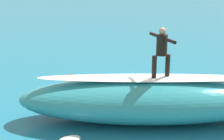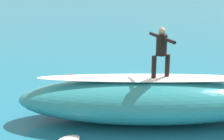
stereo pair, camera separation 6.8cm
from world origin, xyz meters
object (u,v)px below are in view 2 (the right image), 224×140
(surfboard_riding, at_px, (160,78))
(surfboard_paddling, at_px, (76,83))
(surfer_paddling, at_px, (77,80))
(surfer_riding, at_px, (161,49))

(surfboard_riding, height_order, surfboard_paddling, surfboard_riding)
(surfboard_riding, bearing_deg, surfer_paddling, -71.12)
(surfboard_riding, relative_size, surfboard_paddling, 0.86)
(surfboard_riding, height_order, surfer_paddling, surfboard_riding)
(surfboard_riding, distance_m, surfboard_paddling, 5.09)
(surfboard_paddling, bearing_deg, surfboard_riding, -170.70)
(surfboard_riding, xyz_separation_m, surfboard_paddling, (2.14, -4.38, -1.45))
(surfer_riding, bearing_deg, surfer_paddling, -71.12)
(surfer_riding, xyz_separation_m, surfer_paddling, (2.11, -4.26, -2.28))
(surfer_riding, relative_size, surfer_paddling, 1.05)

